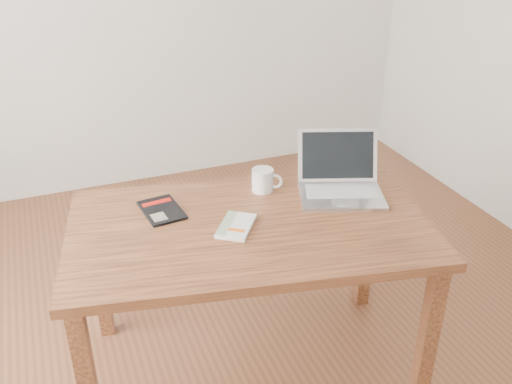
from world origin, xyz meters
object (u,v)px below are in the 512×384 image
object	(u,v)px
black_guidebook	(162,210)
laptop	(340,181)
desk	(250,243)
coffee_mug	(263,180)
white_guidebook	(236,226)

from	to	relation	value
black_guidebook	laptop	bearing A→B (deg)	-14.91
desk	coffee_mug	bearing A→B (deg)	68.03
laptop	coffee_mug	world-z (taller)	laptop
desk	black_guidebook	world-z (taller)	black_guidebook
desk	black_guidebook	distance (m)	0.38
desk	white_guidebook	xyz separation A→B (m)	(-0.06, -0.01, 0.10)
laptop	desk	bearing A→B (deg)	-146.64
desk	black_guidebook	xyz separation A→B (m)	(-0.30, 0.22, 0.10)
desk	laptop	xyz separation A→B (m)	(0.46, 0.11, 0.14)
desk	laptop	size ratio (longest dim) A/B	3.48
white_guidebook	desk	bearing A→B (deg)	45.64
black_guidebook	white_guidebook	bearing A→B (deg)	-50.61
desk	white_guidebook	distance (m)	0.12
white_guidebook	laptop	distance (m)	0.53
laptop	coffee_mug	distance (m)	0.33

